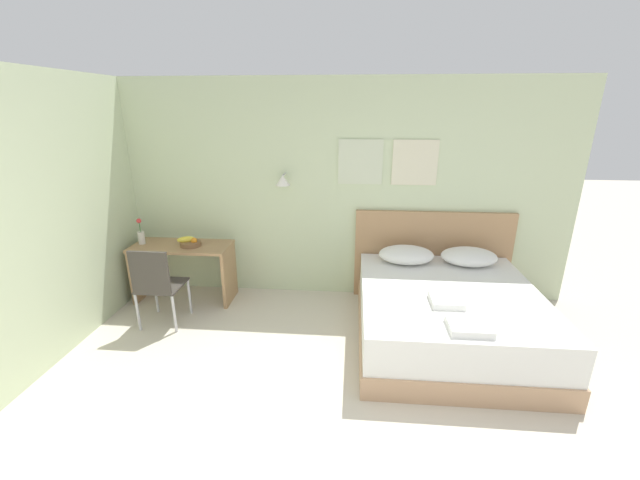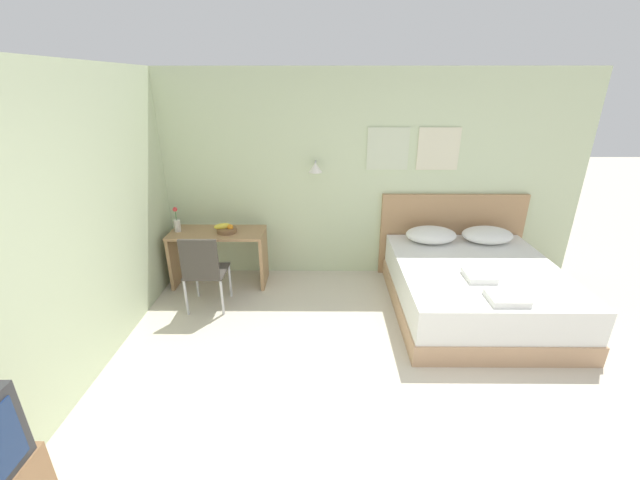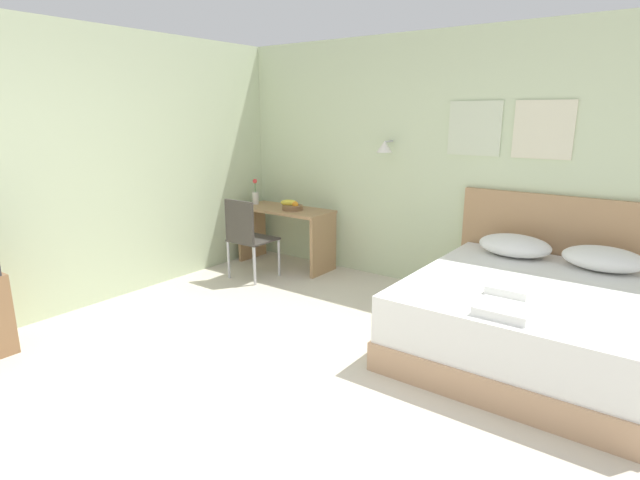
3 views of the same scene
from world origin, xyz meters
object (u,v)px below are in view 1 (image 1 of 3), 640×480
(folded_towel_near_foot, at_px, (446,301))
(bed, at_px, (447,316))
(pillow_right, at_px, (469,257))
(desk_chair, at_px, (156,282))
(pillow_left, at_px, (406,255))
(flower_vase, at_px, (141,235))
(desk, at_px, (183,261))
(headboard, at_px, (432,256))
(fruit_bowl, at_px, (190,242))
(folded_towel_mid_bed, at_px, (469,327))

(folded_towel_near_foot, bearing_deg, bed, 70.57)
(pillow_right, relative_size, desk_chair, 0.68)
(desk_chair, bearing_deg, bed, -0.19)
(pillow_left, xyz_separation_m, desk_chair, (-2.71, -0.69, -0.14))
(flower_vase, bearing_deg, desk, 0.17)
(headboard, bearing_deg, folded_towel_near_foot, -94.55)
(bed, distance_m, folded_towel_near_foot, 0.45)
(desk_chair, height_order, fruit_bowl, desk_chair)
(bed, bearing_deg, headboard, 90.00)
(pillow_left, height_order, folded_towel_mid_bed, pillow_left)
(pillow_right, bearing_deg, flower_vase, -179.74)
(folded_towel_near_foot, height_order, desk_chair, desk_chair)
(headboard, distance_m, pillow_right, 0.48)
(headboard, xyz_separation_m, pillow_left, (-0.36, -0.30, 0.12))
(desk, xyz_separation_m, desk_chair, (-0.00, -0.68, 0.03))
(headboard, bearing_deg, desk_chair, -162.02)
(bed, distance_m, desk_chair, 3.08)
(headboard, xyz_separation_m, folded_towel_mid_bed, (-0.02, -1.75, 0.05))
(headboard, xyz_separation_m, pillow_right, (0.36, -0.30, 0.12))
(folded_towel_near_foot, height_order, folded_towel_mid_bed, same)
(folded_towel_near_foot, distance_m, fruit_bowl, 3.00)
(pillow_right, xyz_separation_m, fruit_bowl, (-3.30, -0.04, 0.09))
(bed, relative_size, desk, 1.65)
(desk, bearing_deg, fruit_bowl, -11.41)
(pillow_right, bearing_deg, desk, -179.73)
(pillow_right, height_order, desk_chair, desk_chair)
(pillow_left, height_order, desk_chair, desk_chair)
(pillow_right, height_order, folded_towel_near_foot, pillow_right)
(flower_vase, bearing_deg, bed, -10.91)
(folded_towel_mid_bed, distance_m, desk_chair, 3.14)
(headboard, bearing_deg, desk, -174.06)
(headboard, xyz_separation_m, folded_towel_near_foot, (-0.10, -1.30, 0.05))
(headboard, relative_size, flower_vase, 5.95)
(bed, xyz_separation_m, pillow_right, (0.36, 0.70, 0.39))
(headboard, height_order, folded_towel_mid_bed, headboard)
(pillow_left, relative_size, flower_vase, 1.98)
(folded_towel_mid_bed, bearing_deg, pillow_right, 75.58)
(headboard, relative_size, pillow_right, 3.01)
(desk, xyz_separation_m, flower_vase, (-0.49, -0.00, 0.32))
(bed, distance_m, flower_vase, 3.66)
(fruit_bowl, bearing_deg, desk_chair, -100.92)
(folded_towel_near_foot, xyz_separation_m, desk_chair, (-2.96, 0.30, -0.07))
(flower_vase, bearing_deg, fruit_bowl, -2.19)
(pillow_left, bearing_deg, bed, -63.13)
(pillow_left, relative_size, desk_chair, 0.68)
(desk, bearing_deg, folded_towel_near_foot, -18.30)
(pillow_left, xyz_separation_m, desk, (-2.71, -0.02, -0.17))
(pillow_right, relative_size, flower_vase, 1.98)
(folded_towel_near_foot, height_order, fruit_bowl, fruit_bowl)
(fruit_bowl, xyz_separation_m, flower_vase, (-0.62, 0.02, 0.07))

